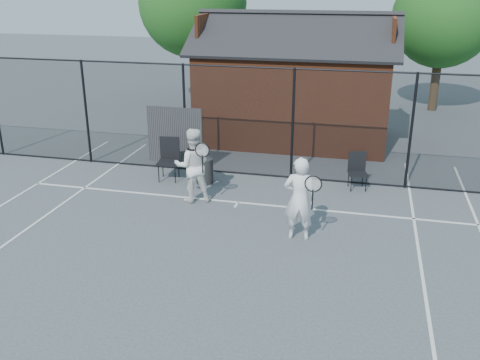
% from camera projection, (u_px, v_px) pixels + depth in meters
% --- Properties ---
extents(ground, '(80.00, 80.00, 0.00)m').
position_uv_depth(ground, '(201.00, 262.00, 10.28)').
color(ground, '#43484D').
rests_on(ground, ground).
extents(court_lines, '(11.02, 18.00, 0.01)m').
position_uv_depth(court_lines, '(177.00, 299.00, 9.08)').
color(court_lines, silver).
rests_on(court_lines, ground).
extents(fence, '(22.04, 3.00, 3.00)m').
position_uv_depth(fence, '(245.00, 124.00, 14.39)').
color(fence, black).
rests_on(fence, ground).
extents(clubhouse, '(6.50, 4.36, 4.19)m').
position_uv_depth(clubhouse, '(295.00, 91.00, 17.80)').
color(clubhouse, brown).
rests_on(clubhouse, ground).
extents(tree_left, '(4.48, 4.48, 6.44)m').
position_uv_depth(tree_left, '(193.00, 3.00, 22.08)').
color(tree_left, black).
rests_on(tree_left, ground).
extents(tree_right, '(3.97, 3.97, 5.70)m').
position_uv_depth(tree_right, '(443.00, 17.00, 20.97)').
color(tree_right, black).
rests_on(tree_right, ground).
extents(player_front, '(0.81, 0.61, 1.78)m').
position_uv_depth(player_front, '(300.00, 199.00, 10.91)').
color(player_front, white).
rests_on(player_front, ground).
extents(player_back, '(1.08, 0.97, 1.82)m').
position_uv_depth(player_back, '(193.00, 165.00, 12.82)').
color(player_back, white).
rests_on(player_back, ground).
extents(chair_left, '(0.60, 0.62, 1.12)m').
position_uv_depth(chair_left, '(168.00, 160.00, 14.30)').
color(chair_left, black).
rests_on(chair_left, ground).
extents(chair_right, '(0.55, 0.56, 0.94)m').
position_uv_depth(chair_right, '(358.00, 172.00, 13.69)').
color(chair_right, black).
rests_on(chair_right, ground).
extents(waste_bin, '(0.53, 0.53, 0.67)m').
position_uv_depth(waste_bin, '(205.00, 171.00, 14.16)').
color(waste_bin, black).
rests_on(waste_bin, ground).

